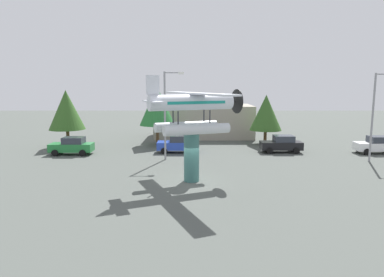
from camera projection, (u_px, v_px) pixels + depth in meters
The scene contains 13 objects.
ground_plane at pixel (192, 181), 25.22m from camera, with size 140.00×140.00×0.00m, color #4C514C.
display_pedestal at pixel (192, 157), 24.95m from camera, with size 1.10×1.10×3.54m, color #386B66.
floatplane_monument at pixel (194, 109), 24.47m from camera, with size 7.18×10.00×4.00m.
car_near_green at pixel (73, 146), 34.72m from camera, with size 4.20×2.02×1.76m.
car_mid_blue at pixel (179, 144), 35.76m from camera, with size 4.20×2.02×1.76m.
car_far_black at pixel (282, 144), 35.79m from camera, with size 4.20×2.02×1.76m.
car_distant_white at pixel (378, 145), 35.25m from camera, with size 4.20×2.02×1.76m.
streetlight_primary at pixel (167, 109), 31.74m from camera, with size 1.84×0.28×8.10m.
streetlight_secondary at pixel (376, 111), 30.94m from camera, with size 1.84×0.28×7.94m.
storefront_building at pixel (204, 121), 46.64m from camera, with size 12.78×7.10×4.23m, color #9E9384.
tree_west at pixel (67, 110), 38.18m from camera, with size 3.90×3.90×6.36m.
tree_east at pixel (158, 106), 39.46m from camera, with size 4.03×4.03×6.83m.
tree_center_back at pixel (266, 113), 40.25m from camera, with size 3.70×3.70×5.79m.
Camera 1 is at (0.04, -24.45, 6.90)m, focal length 32.51 mm.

